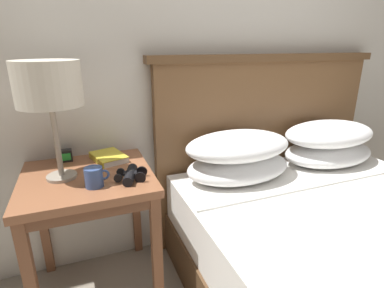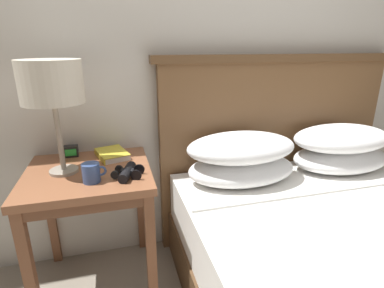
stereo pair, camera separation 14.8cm
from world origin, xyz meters
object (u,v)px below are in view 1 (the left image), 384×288
object	(u,v)px
table_lamp	(48,86)
nightstand	(89,191)
bed	(360,258)
book_on_nightstand	(108,157)
coffee_mug	(94,177)
binoculars_pair	(131,175)
alarm_clock	(65,156)

from	to	relation	value
table_lamp	nightstand	bearing A→B (deg)	3.44
nightstand	bed	xyz separation A→B (m)	(1.12, -0.59, -0.27)
bed	book_on_nightstand	size ratio (longest dim) A/B	8.25
table_lamp	coffee_mug	distance (m)	0.41
binoculars_pair	nightstand	bearing A→B (deg)	143.05
book_on_nightstand	alarm_clock	size ratio (longest dim) A/B	3.28
book_on_nightstand	binoculars_pair	size ratio (longest dim) A/B	1.39
binoculars_pair	coffee_mug	xyz separation A→B (m)	(-0.15, -0.01, 0.02)
binoculars_pair	table_lamp	bearing A→B (deg)	155.69
book_on_nightstand	coffee_mug	bearing A→B (deg)	-106.45
nightstand	alarm_clock	size ratio (longest dim) A/B	9.59
bed	binoculars_pair	size ratio (longest dim) A/B	11.47
table_lamp	bed	bearing A→B (deg)	-25.30
binoculars_pair	alarm_clock	distance (m)	0.44
bed	binoculars_pair	xyz separation A→B (m)	(-0.94, 0.45, 0.38)
coffee_mug	alarm_clock	world-z (taller)	coffee_mug
coffee_mug	alarm_clock	xyz separation A→B (m)	(-0.12, 0.35, -0.01)
alarm_clock	binoculars_pair	bearing A→B (deg)	-50.99
table_lamp	coffee_mug	xyz separation A→B (m)	(0.13, -0.14, -0.37)
table_lamp	alarm_clock	size ratio (longest dim) A/B	7.29
binoculars_pair	alarm_clock	xyz separation A→B (m)	(-0.27, 0.34, 0.01)
table_lamp	binoculars_pair	world-z (taller)	table_lamp
book_on_nightstand	coffee_mug	xyz separation A→B (m)	(-0.09, -0.29, 0.03)
nightstand	book_on_nightstand	xyz separation A→B (m)	(0.11, 0.14, 0.11)
binoculars_pair	book_on_nightstand	bearing A→B (deg)	103.73
nightstand	binoculars_pair	bearing A→B (deg)	-36.95
nightstand	coffee_mug	xyz separation A→B (m)	(0.03, -0.15, 0.13)
table_lamp	alarm_clock	world-z (taller)	table_lamp
nightstand	table_lamp	size ratio (longest dim) A/B	1.32
book_on_nightstand	alarm_clock	distance (m)	0.22
alarm_clock	nightstand	bearing A→B (deg)	-65.13
bed	table_lamp	distance (m)	1.56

